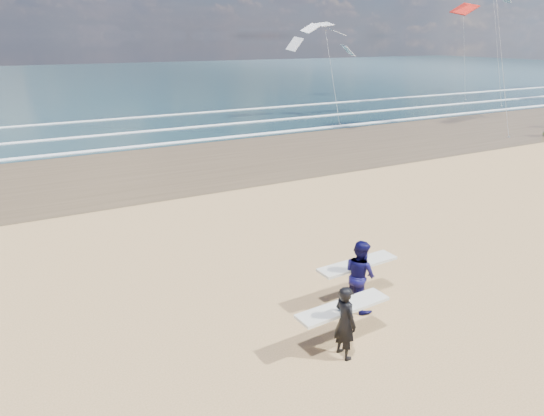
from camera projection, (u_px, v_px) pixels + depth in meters
wet_sand_strip at (421, 133)px, 33.73m from camera, size 220.00×12.00×0.01m
ocean at (179, 78)px, 78.58m from camera, size 220.00×100.00×0.02m
foam_breakers at (337, 113)px, 42.11m from camera, size 220.00×11.70×0.05m
surfer_near at (345, 319)px, 10.05m from camera, size 2.23×0.98×1.64m
surfer_far at (360, 274)px, 11.81m from camera, size 2.22×1.12×1.80m
kite_0 at (498, 20)px, 32.30m from camera, size 7.20×4.89×12.41m
kite_1 at (329, 57)px, 37.90m from camera, size 6.14×4.77×8.45m
kite_2 at (496, 27)px, 46.37m from camera, size 6.03×4.76×12.97m
kite_5 at (463, 12)px, 50.12m from camera, size 4.91×4.64×16.80m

